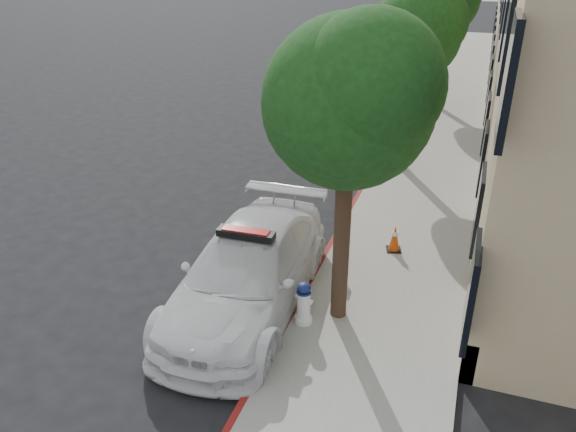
{
  "coord_description": "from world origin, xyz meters",
  "views": [
    {
      "loc": [
        4.84,
        -10.59,
        6.63
      ],
      "look_at": [
        1.19,
        0.03,
        1.0
      ],
      "focal_mm": 35.0,
      "sensor_mm": 36.0,
      "label": 1
    }
  ],
  "objects_px": {
    "police_car": "(247,272)",
    "parked_car_far": "(400,69)",
    "traffic_cone": "(395,238)",
    "fire_hydrant": "(304,303)",
    "parked_car_mid": "(379,104)"
  },
  "relations": [
    {
      "from": "police_car",
      "to": "parked_car_far",
      "type": "distance_m",
      "value": 20.25
    },
    {
      "from": "police_car",
      "to": "traffic_cone",
      "type": "bearing_deg",
      "value": 48.3
    },
    {
      "from": "police_car",
      "to": "parked_car_far",
      "type": "relative_size",
      "value": 1.41
    },
    {
      "from": "parked_car_mid",
      "to": "fire_hydrant",
      "type": "bearing_deg",
      "value": -83.75
    },
    {
      "from": "parked_car_far",
      "to": "fire_hydrant",
      "type": "distance_m",
      "value": 20.62
    },
    {
      "from": "parked_car_far",
      "to": "traffic_cone",
      "type": "bearing_deg",
      "value": -84.46
    },
    {
      "from": "police_car",
      "to": "fire_hydrant",
      "type": "relative_size",
      "value": 6.48
    },
    {
      "from": "parked_car_mid",
      "to": "traffic_cone",
      "type": "relative_size",
      "value": 6.04
    },
    {
      "from": "police_car",
      "to": "parked_car_mid",
      "type": "xyz_separation_m",
      "value": [
        0.08,
        13.33,
        -0.14
      ]
    },
    {
      "from": "fire_hydrant",
      "to": "parked_car_mid",
      "type": "bearing_deg",
      "value": 115.07
    },
    {
      "from": "police_car",
      "to": "parked_car_far",
      "type": "bearing_deg",
      "value": 88.45
    },
    {
      "from": "parked_car_far",
      "to": "traffic_cone",
      "type": "height_order",
      "value": "parked_car_far"
    },
    {
      "from": "police_car",
      "to": "traffic_cone",
      "type": "relative_size",
      "value": 8.75
    },
    {
      "from": "police_car",
      "to": "traffic_cone",
      "type": "distance_m",
      "value": 3.78
    },
    {
      "from": "parked_car_far",
      "to": "fire_hydrant",
      "type": "relative_size",
      "value": 4.58
    }
  ]
}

